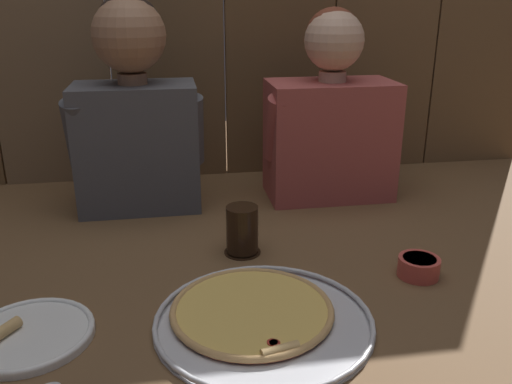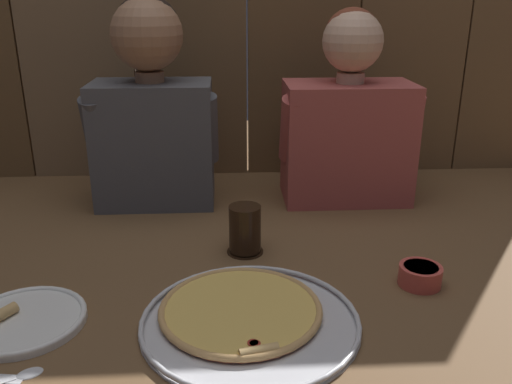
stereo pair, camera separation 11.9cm
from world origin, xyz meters
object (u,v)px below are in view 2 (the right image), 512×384
at_px(dipping_bowl, 420,274).
at_px(diner_left, 152,107).
at_px(pizza_tray, 246,316).
at_px(dinner_plate, 23,320).
at_px(diner_right, 348,119).
at_px(drinking_glass, 245,230).

height_order(dipping_bowl, diner_left, diner_left).
height_order(pizza_tray, diner_left, diner_left).
height_order(dinner_plate, dipping_bowl, dipping_bowl).
bearing_deg(diner_right, diner_left, 179.90).
height_order(pizza_tray, dipping_bowl, dipping_bowl).
height_order(dinner_plate, drinking_glass, drinking_glass).
bearing_deg(drinking_glass, diner_right, 48.19).
bearing_deg(dinner_plate, drinking_glass, 32.85).
distance_m(pizza_tray, diner_right, 0.76).
distance_m(dipping_bowl, diner_left, 0.86).
bearing_deg(diner_left, pizza_tray, -69.59).
distance_m(dipping_bowl, diner_right, 0.58).
distance_m(pizza_tray, dipping_bowl, 0.40).
relative_size(pizza_tray, dinner_plate, 1.80).
relative_size(pizza_tray, diner_left, 0.71).
distance_m(drinking_glass, diner_left, 0.49).
distance_m(dinner_plate, diner_left, 0.72).
bearing_deg(pizza_tray, drinking_glass, 88.06).
relative_size(dinner_plate, dipping_bowl, 2.53).
distance_m(pizza_tray, dinner_plate, 0.43).
xyz_separation_m(dipping_bowl, diner_left, (-0.62, 0.54, 0.26)).
bearing_deg(drinking_glass, dipping_bowl, -25.59).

